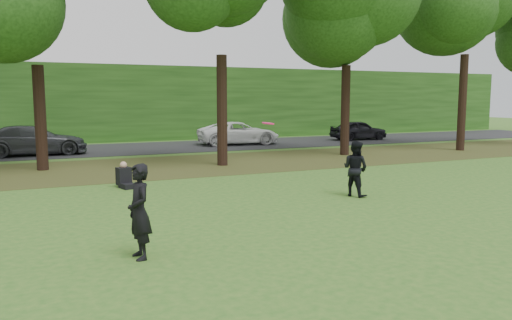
{
  "coord_description": "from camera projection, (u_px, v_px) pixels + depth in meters",
  "views": [
    {
      "loc": [
        -3.33,
        -7.44,
        2.84
      ],
      "look_at": [
        1.75,
        3.84,
        1.3
      ],
      "focal_mm": 35.0,
      "sensor_mm": 36.0,
      "label": 1
    }
  ],
  "objects": [
    {
      "name": "ground",
      "position": [
        255.0,
        267.0,
        8.44
      ],
      "size": [
        120.0,
        120.0,
        0.0
      ],
      "primitive_type": "plane",
      "color": "#295B1C",
      "rests_on": "ground"
    },
    {
      "name": "seated_person",
      "position": [
        125.0,
        178.0,
        15.9
      ],
      "size": [
        0.58,
        0.81,
        0.83
      ],
      "rotation": [
        0.0,
        0.0,
        0.25
      ],
      "color": "black",
      "rests_on": "ground"
    },
    {
      "name": "leaf_litter",
      "position": [
        124.0,
        168.0,
        20.2
      ],
      "size": [
        60.0,
        7.0,
        0.01
      ],
      "primitive_type": "cube",
      "color": "#3D3116",
      "rests_on": "ground"
    },
    {
      "name": "player_right",
      "position": [
        355.0,
        169.0,
        14.46
      ],
      "size": [
        0.86,
        0.96,
        1.61
      ],
      "primitive_type": "imported",
      "rotation": [
        0.0,
        0.0,
        1.96
      ],
      "color": "black",
      "rests_on": "ground"
    },
    {
      "name": "player_left",
      "position": [
        139.0,
        212.0,
        8.79
      ],
      "size": [
        0.47,
        0.66,
        1.7
      ],
      "primitive_type": "imported",
      "rotation": [
        0.0,
        0.0,
        -1.46
      ],
      "color": "black",
      "rests_on": "ground"
    },
    {
      "name": "frisbee",
      "position": [
        268.0,
        123.0,
        10.83
      ],
      "size": [
        0.28,
        0.29,
        0.07
      ],
      "color": "#F91562",
      "rests_on": "ground"
    },
    {
      "name": "far_hedge",
      "position": [
        86.0,
        103.0,
        32.56
      ],
      "size": [
        70.0,
        3.0,
        5.0
      ],
      "primitive_type": "cube",
      "color": "#1B3F12",
      "rests_on": "ground"
    },
    {
      "name": "parked_cars",
      "position": [
        98.0,
        138.0,
        26.61
      ],
      "size": [
        38.25,
        3.74,
        1.47
      ],
      "color": "black",
      "rests_on": "street"
    },
    {
      "name": "street",
      "position": [
        99.0,
        150.0,
        27.44
      ],
      "size": [
        70.0,
        7.0,
        0.02
      ],
      "primitive_type": "cube",
      "color": "black",
      "rests_on": "ground"
    }
  ]
}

